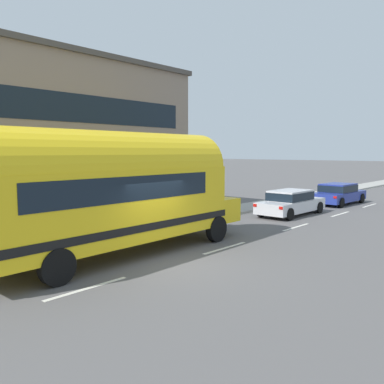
{
  "coord_description": "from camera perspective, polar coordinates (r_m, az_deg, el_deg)",
  "views": [
    {
      "loc": [
        8.55,
        -8.63,
        3.45
      ],
      "look_at": [
        -2.24,
        3.39,
        1.83
      ],
      "focal_mm": 37.39,
      "sensor_mm": 36.0,
      "label": 1
    }
  ],
  "objects": [
    {
      "name": "car_lead",
      "position": [
        22.54,
        13.9,
        -1.33
      ],
      "size": [
        1.93,
        4.83,
        1.37
      ],
      "color": "silver",
      "rests_on": "ground"
    },
    {
      "name": "ground_plane",
      "position": [
        12.64,
        -2.75,
        -10.13
      ],
      "size": [
        300.0,
        300.0,
        0.0
      ],
      "primitive_type": "plane",
      "color": "#565454"
    },
    {
      "name": "sidewalk_slab",
      "position": [
        23.3,
        5.81,
        -2.63
      ],
      "size": [
        2.1,
        90.0,
        0.15
      ],
      "primitive_type": "cube",
      "color": "#9E9B93",
      "rests_on": "ground"
    },
    {
      "name": "lane_markings",
      "position": [
        24.77,
        14.23,
        -2.44
      ],
      "size": [
        4.1,
        80.0,
        0.01
      ],
      "color": "silver",
      "rests_on": "ground"
    },
    {
      "name": "car_second",
      "position": [
        28.22,
        20.14,
        -0.12
      ],
      "size": [
        2.13,
        4.77,
        1.37
      ],
      "color": "navy",
      "rests_on": "ground"
    },
    {
      "name": "painted_bus",
      "position": [
        13.0,
        -12.33,
        0.53
      ],
      "size": [
        2.73,
        11.3,
        4.12
      ],
      "color": "yellow",
      "rests_on": "ground"
    }
  ]
}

